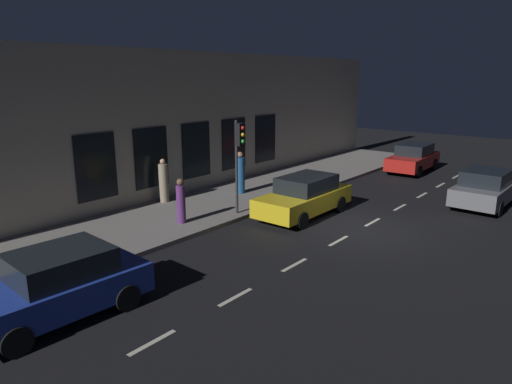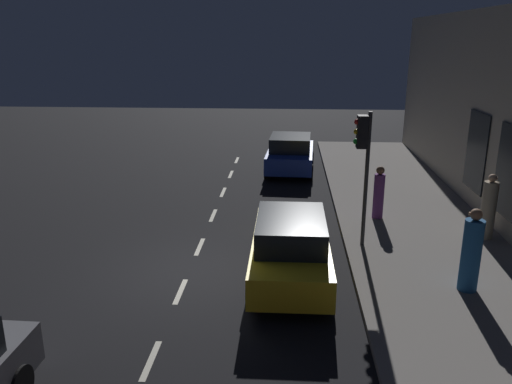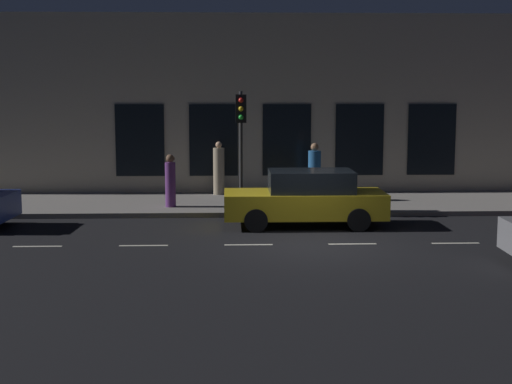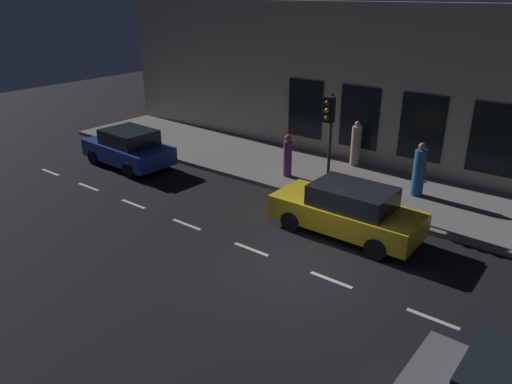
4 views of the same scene
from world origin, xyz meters
name	(u,v)px [view 3 (image 3 of 4)]	position (x,y,z in m)	size (l,w,h in m)	color
ground_plane	(313,244)	(0.00, 0.00, 0.00)	(60.00, 60.00, 0.00)	black
sidewalk	(292,203)	(6.25, 0.00, 0.07)	(4.50, 32.00, 0.15)	gray
building_facade	(286,106)	(8.80, 0.00, 3.22)	(0.65, 32.00, 6.46)	#B2A893
lane_centre_line	(353,244)	(0.00, -1.00, 0.00)	(0.12, 27.20, 0.01)	beige
traffic_light	(241,123)	(4.33, 1.70, 2.82)	(0.45, 0.32, 3.62)	#2D2D30
parked_car_2	(306,198)	(2.50, -0.09, 0.79)	(1.90, 4.50, 1.58)	gold
pedestrian_0	(314,174)	(6.45, -0.77, 1.03)	(0.50, 0.50, 1.91)	#1E5189
pedestrian_1	(219,170)	(7.98, 2.42, 1.00)	(0.42, 0.42, 1.85)	gray
pedestrian_2	(170,182)	(5.22, 3.91, 0.93)	(0.42, 0.42, 1.66)	#5B2D70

